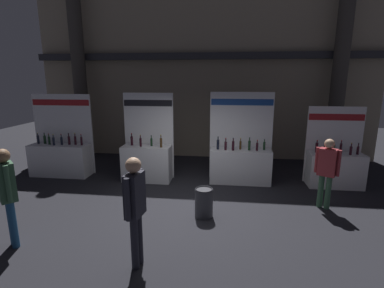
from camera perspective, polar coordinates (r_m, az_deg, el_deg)
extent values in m
plane|color=black|center=(6.91, -1.14, -12.76)|extent=(24.91, 24.91, 0.00)
cube|color=tan|center=(11.02, 2.41, 15.04)|extent=(12.45, 0.25, 6.80)
cube|color=#2D2D33|center=(10.74, 2.29, 16.92)|extent=(12.45, 0.20, 0.24)
cylinder|color=#423D38|center=(11.67, -21.27, 12.52)|extent=(0.49, 0.49, 6.17)
cylinder|color=#423D38|center=(10.96, 27.03, 12.03)|extent=(0.49, 0.49, 6.17)
cube|color=white|center=(9.90, -24.46, -2.90)|extent=(1.81, 0.60, 0.99)
cube|color=white|center=(10.02, -23.87, 1.80)|extent=(1.90, 0.04, 2.50)
cube|color=maroon|center=(9.87, -24.47, 7.44)|extent=(1.84, 0.01, 0.18)
cylinder|color=black|center=(10.19, -28.01, 0.77)|extent=(0.07, 0.07, 0.26)
cylinder|color=black|center=(10.16, -28.10, 1.66)|extent=(0.03, 0.03, 0.07)
cylinder|color=gold|center=(10.15, -28.13, 1.90)|extent=(0.03, 0.03, 0.02)
cylinder|color=#19381E|center=(10.09, -26.97, 0.75)|extent=(0.08, 0.08, 0.25)
cylinder|color=#19381E|center=(10.06, -27.06, 1.65)|extent=(0.03, 0.03, 0.08)
cylinder|color=black|center=(10.06, -27.09, 1.91)|extent=(0.03, 0.03, 0.02)
cylinder|color=#19381E|center=(9.91, -26.27, 0.60)|extent=(0.07, 0.07, 0.24)
cylinder|color=#19381E|center=(9.88, -26.36, 1.51)|extent=(0.03, 0.03, 0.08)
cylinder|color=red|center=(9.87, -26.39, 1.78)|extent=(0.03, 0.03, 0.02)
cylinder|color=black|center=(9.74, -25.56, 0.46)|extent=(0.07, 0.07, 0.24)
cylinder|color=black|center=(9.71, -25.65, 1.38)|extent=(0.03, 0.03, 0.08)
cylinder|color=gold|center=(9.70, -25.68, 1.66)|extent=(0.03, 0.03, 0.02)
cylinder|color=black|center=(9.70, -24.27, 0.54)|extent=(0.07, 0.07, 0.24)
cylinder|color=black|center=(9.67, -24.36, 1.48)|extent=(0.03, 0.03, 0.08)
cylinder|color=red|center=(9.66, -24.39, 1.77)|extent=(0.03, 0.03, 0.02)
cylinder|color=black|center=(9.65, -23.02, 0.64)|extent=(0.07, 0.07, 0.25)
cylinder|color=black|center=(9.62, -23.11, 1.62)|extent=(0.03, 0.03, 0.09)
cylinder|color=black|center=(9.61, -23.13, 1.93)|extent=(0.03, 0.03, 0.02)
cylinder|color=black|center=(9.56, -21.97, 0.65)|extent=(0.07, 0.07, 0.26)
cylinder|color=black|center=(9.53, -22.05, 1.65)|extent=(0.03, 0.03, 0.08)
cylinder|color=gold|center=(9.52, -22.08, 1.95)|extent=(0.03, 0.03, 0.02)
cylinder|color=black|center=(9.44, -20.92, 0.55)|extent=(0.06, 0.06, 0.25)
cylinder|color=black|center=(9.41, -21.00, 1.50)|extent=(0.03, 0.03, 0.07)
cylinder|color=red|center=(9.40, -21.02, 1.78)|extent=(0.03, 0.03, 0.02)
cube|color=white|center=(8.66, -8.86, -3.80)|extent=(1.41, 0.60, 1.05)
cube|color=white|center=(8.80, -8.43, 1.57)|extent=(1.49, 0.04, 2.57)
cube|color=black|center=(8.64, -8.69, 7.97)|extent=(1.44, 0.01, 0.18)
cylinder|color=black|center=(8.69, -11.76, 0.61)|extent=(0.07, 0.07, 0.26)
cylinder|color=black|center=(8.66, -11.81, 1.72)|extent=(0.03, 0.03, 0.08)
cylinder|color=red|center=(8.65, -11.82, 2.04)|extent=(0.03, 0.03, 0.02)
cylinder|color=black|center=(8.48, -10.09, 0.31)|extent=(0.06, 0.06, 0.25)
cylinder|color=black|center=(8.45, -10.13, 1.41)|extent=(0.03, 0.03, 0.09)
cylinder|color=gold|center=(8.44, -10.14, 1.75)|extent=(0.03, 0.03, 0.02)
cylinder|color=#19381E|center=(8.52, -7.99, 0.37)|extent=(0.06, 0.06, 0.22)
cylinder|color=#19381E|center=(8.49, -8.02, 1.36)|extent=(0.03, 0.03, 0.08)
cylinder|color=black|center=(8.48, -8.03, 1.68)|extent=(0.03, 0.03, 0.02)
cylinder|color=#472D14|center=(8.31, -6.11, 0.25)|extent=(0.07, 0.07, 0.27)
cylinder|color=#472D14|center=(8.27, -6.14, 1.43)|extent=(0.03, 0.03, 0.08)
cylinder|color=gold|center=(8.26, -6.15, 1.78)|extent=(0.03, 0.03, 0.02)
cube|color=white|center=(8.53, 9.45, -4.32)|extent=(1.73, 0.60, 0.98)
cube|color=white|center=(8.66, 9.55, 1.45)|extent=(1.81, 0.04, 2.59)
cube|color=navy|center=(8.50, 9.81, 8.12)|extent=(1.76, 0.01, 0.18)
cylinder|color=black|center=(8.34, 5.12, -0.11)|extent=(0.08, 0.08, 0.28)
cylinder|color=black|center=(8.30, 5.15, 1.07)|extent=(0.03, 0.03, 0.07)
cylinder|color=black|center=(8.29, 5.16, 1.37)|extent=(0.03, 0.03, 0.02)
cylinder|color=black|center=(8.28, 6.63, -0.37)|extent=(0.07, 0.07, 0.24)
cylinder|color=black|center=(8.25, 6.66, 0.74)|extent=(0.03, 0.03, 0.09)
cylinder|color=red|center=(8.24, 6.67, 1.11)|extent=(0.03, 0.03, 0.02)
cylinder|color=black|center=(8.26, 8.08, -0.35)|extent=(0.07, 0.07, 0.26)
cylinder|color=black|center=(8.23, 8.12, 0.80)|extent=(0.03, 0.03, 0.08)
cylinder|color=black|center=(8.22, 8.13, 1.13)|extent=(0.03, 0.03, 0.02)
cylinder|color=#472D14|center=(8.41, 9.49, -0.26)|extent=(0.06, 0.06, 0.24)
cylinder|color=#472D14|center=(8.38, 9.53, 0.80)|extent=(0.03, 0.03, 0.08)
cylinder|color=gold|center=(8.37, 9.55, 1.13)|extent=(0.03, 0.03, 0.02)
cylinder|color=#19381E|center=(8.36, 11.20, -0.28)|extent=(0.07, 0.07, 0.27)
cylinder|color=#19381E|center=(8.33, 11.26, 0.89)|extent=(0.03, 0.03, 0.08)
cylinder|color=black|center=(8.32, 11.27, 1.20)|extent=(0.03, 0.03, 0.02)
cylinder|color=black|center=(8.35, 12.67, -0.54)|extent=(0.07, 0.07, 0.23)
cylinder|color=black|center=(8.31, 12.72, 0.44)|extent=(0.03, 0.03, 0.07)
cylinder|color=red|center=(8.30, 12.74, 0.73)|extent=(0.03, 0.03, 0.02)
cylinder|color=#19381E|center=(8.50, 14.01, -0.37)|extent=(0.07, 0.07, 0.23)
cylinder|color=#19381E|center=(8.47, 14.06, 0.60)|extent=(0.03, 0.03, 0.07)
cylinder|color=black|center=(8.46, 14.08, 0.88)|extent=(0.03, 0.03, 0.02)
cube|color=white|center=(9.03, 26.32, -4.63)|extent=(1.45, 0.60, 0.95)
cube|color=white|center=(9.19, 26.03, -0.24)|extent=(1.52, 0.04, 2.22)
cube|color=maroon|center=(9.04, 26.58, 4.74)|extent=(1.48, 0.01, 0.18)
cylinder|color=black|center=(8.78, 23.31, -0.67)|extent=(0.07, 0.07, 0.27)
cylinder|color=black|center=(8.74, 23.40, 0.40)|extent=(0.03, 0.03, 0.06)
cylinder|color=red|center=(8.74, 23.43, 0.65)|extent=(0.03, 0.03, 0.02)
cylinder|color=#19381E|center=(8.84, 24.72, -0.74)|extent=(0.07, 0.07, 0.26)
cylinder|color=#19381E|center=(8.81, 24.82, 0.35)|extent=(0.03, 0.03, 0.08)
cylinder|color=red|center=(8.80, 24.85, 0.67)|extent=(0.03, 0.03, 0.02)
cylinder|color=#19381E|center=(8.82, 26.07, -0.94)|extent=(0.08, 0.08, 0.25)
cylinder|color=#19381E|center=(8.79, 26.17, 0.08)|extent=(0.03, 0.03, 0.07)
cylinder|color=gold|center=(8.78, 26.20, 0.35)|extent=(0.03, 0.03, 0.02)
cylinder|color=black|center=(8.96, 27.21, -0.78)|extent=(0.06, 0.06, 0.28)
cylinder|color=black|center=(8.92, 27.33, 0.32)|extent=(0.03, 0.03, 0.07)
cylinder|color=red|center=(8.91, 27.36, 0.61)|extent=(0.03, 0.03, 0.02)
cylinder|color=black|center=(8.92, 28.76, -1.16)|extent=(0.07, 0.07, 0.23)
cylinder|color=black|center=(8.88, 28.87, -0.18)|extent=(0.03, 0.03, 0.08)
cylinder|color=gold|center=(8.87, 28.91, 0.14)|extent=(0.03, 0.03, 0.02)
cylinder|color=black|center=(9.06, 29.83, -1.12)|extent=(0.07, 0.07, 0.22)
cylinder|color=black|center=(9.03, 29.93, -0.19)|extent=(0.03, 0.03, 0.08)
cylinder|color=black|center=(9.02, 29.97, 0.11)|extent=(0.03, 0.03, 0.02)
cylinder|color=#38383D|center=(6.47, 2.35, -11.54)|extent=(0.40, 0.40, 0.63)
torus|color=black|center=(6.35, 2.38, -8.86)|extent=(0.39, 0.39, 0.02)
cylinder|color=#23232D|center=(5.04, -10.41, -17.76)|extent=(0.12, 0.12, 0.88)
cylinder|color=#23232D|center=(4.92, -11.21, -18.62)|extent=(0.12, 0.12, 0.88)
cube|color=#23232D|center=(4.62, -11.22, -9.77)|extent=(0.26, 0.41, 0.70)
sphere|color=tan|center=(4.46, -11.48, -4.12)|extent=(0.24, 0.24, 0.24)
cylinder|color=#23232D|center=(4.82, -10.00, -8.55)|extent=(0.08, 0.08, 0.66)
cylinder|color=#23232D|center=(4.42, -12.58, -10.67)|extent=(0.08, 0.08, 0.66)
cylinder|color=#33563D|center=(7.52, 23.97, -8.41)|extent=(0.12, 0.12, 0.80)
cylinder|color=#33563D|center=(7.49, 25.19, -8.62)|extent=(0.12, 0.12, 0.80)
cube|color=maroon|center=(7.29, 25.10, -3.26)|extent=(0.44, 0.39, 0.63)
sphere|color=tan|center=(7.19, 25.43, 0.04)|extent=(0.22, 0.22, 0.22)
cylinder|color=maroon|center=(7.34, 23.35, -2.87)|extent=(0.08, 0.08, 0.60)
cylinder|color=maroon|center=(7.24, 26.90, -3.42)|extent=(0.08, 0.08, 0.60)
cylinder|color=navy|center=(6.22, -31.73, -13.38)|extent=(0.12, 0.12, 0.88)
cylinder|color=navy|center=(6.35, -31.94, -12.89)|extent=(0.12, 0.12, 0.88)
cube|color=#33563D|center=(6.01, -32.72, -6.33)|extent=(0.39, 0.39, 0.69)
sphere|color=#8C6647|center=(5.89, -33.28, -1.95)|extent=(0.24, 0.24, 0.24)
cylinder|color=#33563D|center=(5.82, -32.47, -6.70)|extent=(0.08, 0.08, 0.66)
cylinder|color=#33563D|center=(6.19, -33.00, -5.68)|extent=(0.08, 0.08, 0.66)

